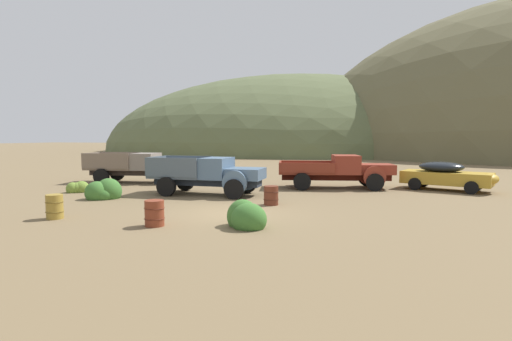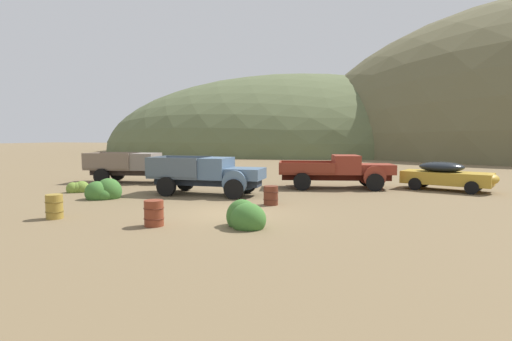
{
  "view_description": "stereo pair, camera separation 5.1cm",
  "coord_description": "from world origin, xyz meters",
  "px_view_note": "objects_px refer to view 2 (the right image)",
  "views": [
    {
      "loc": [
        5.33,
        -14.36,
        2.95
      ],
      "look_at": [
        -0.81,
        6.22,
        1.12
      ],
      "focal_mm": 28.04,
      "sensor_mm": 36.0,
      "label": 1
    },
    {
      "loc": [
        5.38,
        -14.34,
        2.95
      ],
      "look_at": [
        -0.81,
        6.22,
        1.12
      ],
      "focal_mm": 28.04,
      "sensor_mm": 36.0,
      "label": 2
    }
  ],
  "objects_px": {
    "oil_drum_by_truck": "(54,207)",
    "truck_chalk_blue": "(214,175)",
    "oil_drum_foreground": "(154,213)",
    "truck_primer_gray": "(144,166)",
    "oil_drum_spare": "(271,195)",
    "truck_rust_red": "(344,171)",
    "car_mustard": "(449,176)"
  },
  "relations": [
    {
      "from": "oil_drum_by_truck",
      "to": "truck_chalk_blue",
      "type": "bearing_deg",
      "value": 65.68
    },
    {
      "from": "truck_chalk_blue",
      "to": "oil_drum_foreground",
      "type": "relative_size",
      "value": 6.79
    },
    {
      "from": "truck_primer_gray",
      "to": "truck_chalk_blue",
      "type": "relative_size",
      "value": 1.13
    },
    {
      "from": "truck_primer_gray",
      "to": "oil_drum_spare",
      "type": "relative_size",
      "value": 8.0
    },
    {
      "from": "truck_primer_gray",
      "to": "oil_drum_by_truck",
      "type": "relative_size",
      "value": 7.53
    },
    {
      "from": "truck_chalk_blue",
      "to": "truck_rust_red",
      "type": "bearing_deg",
      "value": 35.48
    },
    {
      "from": "oil_drum_spare",
      "to": "oil_drum_by_truck",
      "type": "bearing_deg",
      "value": -143.2
    },
    {
      "from": "oil_drum_foreground",
      "to": "oil_drum_spare",
      "type": "height_order",
      "value": "oil_drum_foreground"
    },
    {
      "from": "car_mustard",
      "to": "oil_drum_spare",
      "type": "xyz_separation_m",
      "value": [
        -8.16,
        -7.31,
        -0.4
      ]
    },
    {
      "from": "oil_drum_by_truck",
      "to": "truck_rust_red",
      "type": "bearing_deg",
      "value": 51.52
    },
    {
      "from": "oil_drum_foreground",
      "to": "oil_drum_by_truck",
      "type": "xyz_separation_m",
      "value": [
        -4.07,
        0.02,
        0.01
      ]
    },
    {
      "from": "truck_primer_gray",
      "to": "truck_chalk_blue",
      "type": "distance_m",
      "value": 7.49
    },
    {
      "from": "car_mustard",
      "to": "oil_drum_spare",
      "type": "bearing_deg",
      "value": -118.22
    },
    {
      "from": "oil_drum_foreground",
      "to": "oil_drum_by_truck",
      "type": "relative_size",
      "value": 0.98
    },
    {
      "from": "oil_drum_foreground",
      "to": "oil_drum_by_truck",
      "type": "height_order",
      "value": "oil_drum_by_truck"
    },
    {
      "from": "truck_rust_red",
      "to": "oil_drum_foreground",
      "type": "bearing_deg",
      "value": -126.19
    },
    {
      "from": "truck_primer_gray",
      "to": "car_mustard",
      "type": "height_order",
      "value": "truck_primer_gray"
    },
    {
      "from": "truck_rust_red",
      "to": "car_mustard",
      "type": "bearing_deg",
      "value": -5.82
    },
    {
      "from": "oil_drum_foreground",
      "to": "oil_drum_by_truck",
      "type": "distance_m",
      "value": 4.07
    },
    {
      "from": "truck_rust_red",
      "to": "oil_drum_foreground",
      "type": "relative_size",
      "value": 7.82
    },
    {
      "from": "truck_primer_gray",
      "to": "oil_drum_by_truck",
      "type": "distance_m",
      "value": 11.39
    },
    {
      "from": "oil_drum_by_truck",
      "to": "oil_drum_foreground",
      "type": "bearing_deg",
      "value": -0.23
    },
    {
      "from": "truck_primer_gray",
      "to": "oil_drum_foreground",
      "type": "relative_size",
      "value": 7.7
    },
    {
      "from": "oil_drum_spare",
      "to": "truck_primer_gray",
      "type": "bearing_deg",
      "value": 149.59
    },
    {
      "from": "truck_chalk_blue",
      "to": "oil_drum_foreground",
      "type": "xyz_separation_m",
      "value": [
        0.84,
        -7.15,
        -0.58
      ]
    },
    {
      "from": "oil_drum_spare",
      "to": "truck_chalk_blue",
      "type": "bearing_deg",
      "value": 149.22
    },
    {
      "from": "truck_chalk_blue",
      "to": "car_mustard",
      "type": "bearing_deg",
      "value": 22.51
    },
    {
      "from": "car_mustard",
      "to": "oil_drum_foreground",
      "type": "relative_size",
      "value": 5.88
    },
    {
      "from": "truck_rust_red",
      "to": "oil_drum_foreground",
      "type": "height_order",
      "value": "truck_rust_red"
    },
    {
      "from": "oil_drum_spare",
      "to": "oil_drum_by_truck",
      "type": "height_order",
      "value": "oil_drum_by_truck"
    },
    {
      "from": "truck_rust_red",
      "to": "oil_drum_spare",
      "type": "height_order",
      "value": "truck_rust_red"
    },
    {
      "from": "truck_primer_gray",
      "to": "oil_drum_spare",
      "type": "distance_m",
      "value": 11.59
    }
  ]
}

